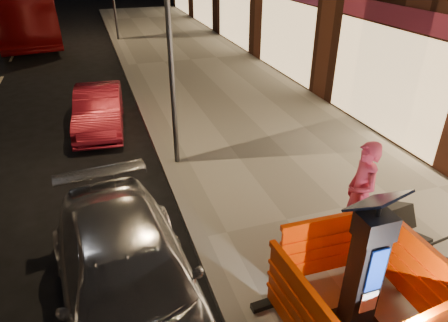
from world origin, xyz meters
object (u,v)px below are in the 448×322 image
object	(u,v)px
barrier_kerbside	(297,311)
car_silver	(134,313)
stroller	(401,244)
parking_kiosk	(366,267)
car_red	(102,128)
barrier_bldgside	(417,276)
barrier_back	(323,248)
man	(361,194)
bus_doubledecker	(26,38)

from	to	relation	value
barrier_kerbside	car_silver	bearing A→B (deg)	53.52
stroller	parking_kiosk	bearing A→B (deg)	-158.79
barrier_kerbside	car_red	distance (m)	8.77
barrier_bldgside	car_silver	distance (m)	4.17
barrier_bldgside	stroller	bearing A→B (deg)	-23.74
parking_kiosk	barrier_back	xyz separation A→B (m)	(0.00, 0.95, -0.47)
car_red	man	distance (m)	8.10
car_red	car_silver	bearing A→B (deg)	-84.45
bus_doubledecker	stroller	distance (m)	23.70
barrier_back	barrier_kerbside	xyz separation A→B (m)	(-0.95, -0.95, 0.00)
parking_kiosk	stroller	world-z (taller)	parking_kiosk
bus_doubledecker	stroller	size ratio (longest dim) A/B	10.45
barrier_back	stroller	xyz separation A→B (m)	(1.25, -0.28, -0.04)
barrier_back	stroller	bearing A→B (deg)	-11.20
car_red	stroller	size ratio (longest dim) A/B	3.34
car_red	stroller	bearing A→B (deg)	-56.32
barrier_back	car_red	world-z (taller)	barrier_back
barrier_back	barrier_bldgside	bearing A→B (deg)	-43.57
man	car_silver	bearing A→B (deg)	-73.00
barrier_back	man	distance (m)	1.28
car_red	bus_doubledecker	bearing A→B (deg)	108.53
man	stroller	xyz separation A→B (m)	(0.20, -0.90, -0.43)
barrier_bldgside	man	xyz separation A→B (m)	(0.10, 1.57, 0.39)
bus_doubledecker	man	bearing A→B (deg)	-80.29
stroller	bus_doubledecker	bearing A→B (deg)	101.83
barrier_back	car_silver	distance (m)	3.06
barrier_bldgside	car_red	bearing A→B (deg)	25.18
barrier_back	car_silver	xyz separation A→B (m)	(-2.95, 0.34, -0.74)
car_red	man	bearing A→B (deg)	-54.53
barrier_kerbside	bus_doubledecker	distance (m)	23.73
parking_kiosk	man	xyz separation A→B (m)	(1.05, 1.57, -0.08)
car_silver	car_red	distance (m)	7.21
parking_kiosk	car_red	distance (m)	9.09
barrier_bldgside	car_red	world-z (taller)	barrier_bldgside
barrier_bldgside	car_red	size ratio (longest dim) A/B	0.41
barrier_kerbside	barrier_back	bearing A→B (deg)	-48.57
man	barrier_back	bearing A→B (deg)	-46.43
parking_kiosk	barrier_bldgside	xyz separation A→B (m)	(0.95, 0.00, -0.47)
bus_doubledecker	car_red	bearing A→B (deg)	-86.18
car_red	barrier_bldgside	bearing A→B (deg)	-59.89
barrier_kerbside	car_red	bearing A→B (deg)	9.79
barrier_bldgside	man	distance (m)	1.62
barrier_back	barrier_kerbside	distance (m)	1.34
barrier_kerbside	barrier_bldgside	size ratio (longest dim) A/B	1.00
barrier_kerbside	barrier_bldgside	xyz separation A→B (m)	(1.90, 0.00, 0.00)
car_silver	bus_doubledecker	world-z (taller)	bus_doubledecker
barrier_back	stroller	world-z (taller)	barrier_back
barrier_bldgside	bus_doubledecker	xyz separation A→B (m)	(-7.33, 23.09, -0.74)
parking_kiosk	car_silver	xyz separation A→B (m)	(-2.95, 1.29, -1.21)
barrier_kerbside	car_silver	xyz separation A→B (m)	(-2.00, 1.29, -0.74)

